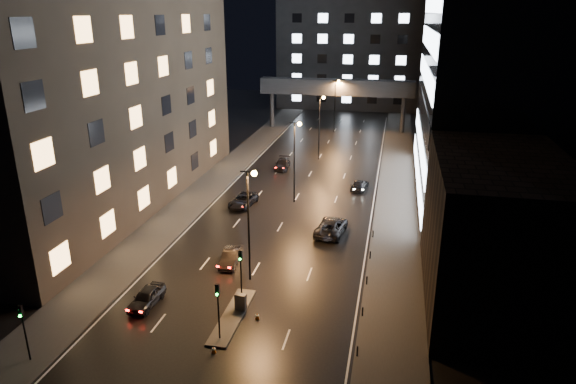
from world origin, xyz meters
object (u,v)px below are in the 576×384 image
car_toward_a (331,227)px  utility_cabinet (241,302)px  car_away_c (243,200)px  car_away_d (283,164)px  car_toward_b (360,185)px  car_away_b (231,257)px  car_away_a (147,297)px

car_toward_a → utility_cabinet: size_ratio=4.33×
car_away_c → car_away_d: car_away_c is taller
car_toward_b → utility_cabinet: bearing=85.4°
car_away_b → car_away_d: bearing=88.5°
car_away_d → car_toward_b: size_ratio=1.10×
car_away_c → utility_cabinet: utility_cabinet is taller
car_away_d → utility_cabinet: size_ratio=3.62×
car_away_d → utility_cabinet: (5.24, -38.78, 0.12)m
car_toward_b → car_away_a: bearing=73.4°
car_away_b → car_toward_a: 12.17m
car_away_b → car_away_d: car_away_d is taller
car_away_d → utility_cabinet: bearing=-86.7°
car_away_b → car_toward_a: (8.35, 8.86, 0.13)m
car_away_d → car_toward_b: (12.16, -7.27, -0.07)m
car_away_c → car_toward_b: (13.44, 9.09, -0.08)m
utility_cabinet → car_away_b: bearing=121.4°
car_away_a → car_away_d: 39.58m
car_away_b → car_toward_a: bearing=41.6°
car_away_c → car_away_d: size_ratio=1.06×
car_away_b → car_toward_b: car_away_b is taller
car_away_b → car_away_a: bearing=-123.1°
car_away_a → car_toward_b: size_ratio=0.94×
utility_cabinet → car_toward_b: bearing=85.5°
car_away_a → car_toward_b: bearing=68.2°
car_away_b → utility_cabinet: 8.26m
car_away_b → car_away_d: (-1.95, 31.21, 0.03)m
car_toward_a → car_toward_b: (1.86, 15.09, -0.17)m
car_away_d → utility_cabinet: 39.14m
car_away_a → car_toward_a: size_ratio=0.71×
car_toward_b → utility_cabinet: size_ratio=3.28×
car_away_c → car_toward_a: bearing=-22.0°
car_away_a → utility_cabinet: size_ratio=3.07×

